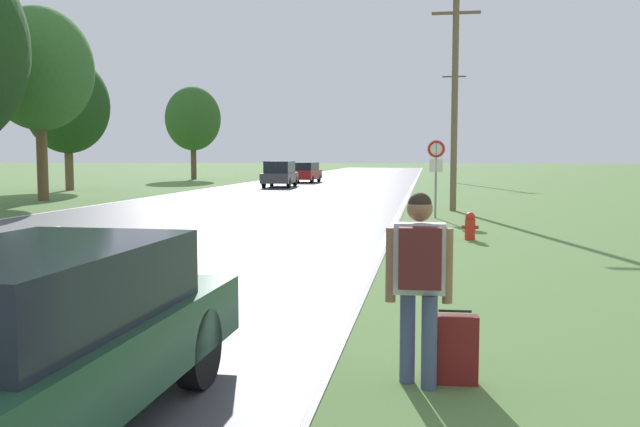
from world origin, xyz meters
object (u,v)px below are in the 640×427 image
at_px(car_dark_green_sedan_nearest, 22,344).
at_px(car_dark_grey_van_approaching, 280,173).
at_px(tree_mid_treeline, 39,69).
at_px(hitchhiker_person, 419,269).
at_px(traffic_sign, 436,159).
at_px(car_red_hatchback_mid_near, 305,172).
at_px(tree_right_cluster, 67,106).
at_px(tree_behind_sign, 193,119).
at_px(fire_hydrant, 470,226).
at_px(suitcase, 454,349).

distance_m(car_dark_green_sedan_nearest, car_dark_grey_van_approaching, 40.53).
bearing_deg(tree_mid_treeline, hitchhiker_person, -52.58).
bearing_deg(hitchhiker_person, traffic_sign, -3.27).
relative_size(car_dark_green_sedan_nearest, car_red_hatchback_mid_near, 1.12).
xyz_separation_m(tree_mid_treeline, tree_right_cluster, (-3.91, 9.32, -0.94)).
bearing_deg(tree_behind_sign, traffic_sign, -59.21).
bearing_deg(car_dark_green_sedan_nearest, fire_hydrant, 164.16).
xyz_separation_m(tree_right_cluster, car_red_hatchback_mid_near, (12.03, 13.94, -4.27)).
height_order(fire_hydrant, traffic_sign, traffic_sign).
bearing_deg(fire_hydrant, car_red_hatchback_mid_near, 106.76).
bearing_deg(traffic_sign, tree_right_cluster, 144.81).
xyz_separation_m(tree_right_cluster, car_dark_grey_van_approaching, (11.83, 5.85, -4.19)).
bearing_deg(tree_mid_treeline, car_dark_green_sedan_nearest, -59.00).
bearing_deg(fire_hydrant, traffic_sign, 97.61).
bearing_deg(traffic_sign, suitcase, -90.02).
xyz_separation_m(tree_mid_treeline, car_dark_grey_van_approaching, (7.91, 15.18, -5.12)).
distance_m(hitchhiker_person, traffic_sign, 16.96).
distance_m(tree_right_cluster, car_dark_green_sedan_nearest, 39.15).
distance_m(hitchhiker_person, tree_behind_sign, 56.34).
bearing_deg(car_red_hatchback_mid_near, car_dark_green_sedan_nearest, -169.21).
distance_m(fire_hydrant, traffic_sign, 6.15).
relative_size(fire_hydrant, tree_mid_treeline, 0.08).
height_order(tree_mid_treeline, car_dark_grey_van_approaching, tree_mid_treeline).
bearing_deg(car_red_hatchback_mid_near, suitcase, -165.19).
bearing_deg(tree_mid_treeline, traffic_sign, -18.76).
bearing_deg(car_dark_green_sedan_nearest, car_red_hatchback_mid_near, -171.01).
bearing_deg(car_dark_grey_van_approaching, traffic_sign, -157.38).
bearing_deg(car_dark_grey_van_approaching, suitcase, -167.87).
bearing_deg(suitcase, car_dark_grey_van_approaching, 12.61).
bearing_deg(tree_behind_sign, car_dark_green_sedan_nearest, -71.60).
height_order(traffic_sign, tree_mid_treeline, tree_mid_treeline).
height_order(tree_behind_sign, car_red_hatchback_mid_near, tree_behind_sign).
bearing_deg(traffic_sign, fire_hydrant, -82.39).
xyz_separation_m(traffic_sign, car_dark_green_sedan_nearest, (-3.08, -18.66, -1.22)).
bearing_deg(traffic_sign, car_red_hatchback_mid_near, 108.51).
distance_m(tree_behind_sign, tree_mid_treeline, 29.37).
xyz_separation_m(traffic_sign, tree_right_cluster, (-21.86, 15.42, 3.13)).
height_order(tree_behind_sign, car_dark_grey_van_approaching, tree_behind_sign).
xyz_separation_m(suitcase, tree_mid_treeline, (-17.94, 22.88, 5.72)).
xyz_separation_m(car_dark_green_sedan_nearest, car_dark_grey_van_approaching, (-6.96, 39.93, 0.16)).
xyz_separation_m(suitcase, car_dark_grey_van_approaching, (-10.03, 38.06, 0.60)).
xyz_separation_m(tree_mid_treeline, car_dark_green_sedan_nearest, (14.87, -24.75, -5.29)).
xyz_separation_m(suitcase, tree_right_cluster, (-21.86, 32.20, 4.79)).
xyz_separation_m(hitchhiker_person, car_dark_grey_van_approaching, (-9.71, 38.20, -0.16)).
height_order(tree_mid_treeline, car_dark_green_sedan_nearest, tree_mid_treeline).
distance_m(traffic_sign, car_dark_grey_van_approaching, 23.54).
distance_m(suitcase, car_dark_green_sedan_nearest, 3.62).
bearing_deg(suitcase, hitchhiker_person, 112.49).
xyz_separation_m(tree_right_cluster, car_dark_green_sedan_nearest, (18.79, -34.07, -4.35)).
relative_size(suitcase, tree_mid_treeline, 0.08).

